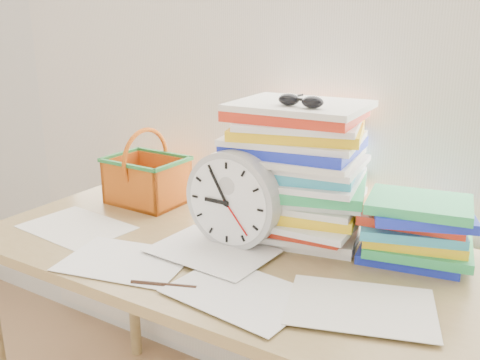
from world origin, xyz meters
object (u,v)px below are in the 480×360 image
Objects in this scene: clock at (233,200)px; book_stack at (414,229)px; desk at (226,273)px; basket at (146,167)px; paper_stack at (297,171)px.

book_stack is (0.44, 0.17, -0.05)m from clock.
clock is (0.01, 0.02, 0.21)m from desk.
clock is at bearing -18.21° from basket.
paper_stack reaches higher than clock.
clock is 0.46m from basket.
basket is at bearing 160.81° from clock.
desk is at bearing -123.82° from paper_stack.
paper_stack is 0.34m from book_stack.
book_stack is 1.14× the size of basket.
clock reaches higher than desk.
paper_stack is at bearing 1.89° from basket.
paper_stack reaches higher than basket.
book_stack reaches higher than desk.
book_stack is at bearing 23.04° from desk.
paper_stack is 1.42× the size of clock.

